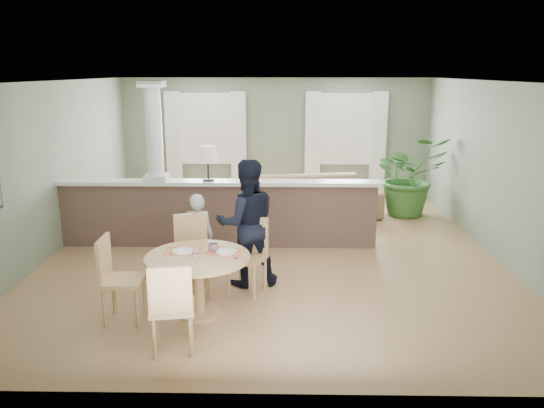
{
  "coord_description": "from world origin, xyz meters",
  "views": [
    {
      "loc": [
        0.14,
        -8.25,
        2.86
      ],
      "look_at": [
        0.01,
        -1.0,
        1.03
      ],
      "focal_mm": 35.0,
      "sensor_mm": 36.0,
      "label": 1
    }
  ],
  "objects_px": {
    "dining_table": "(198,268)",
    "chair_side": "(116,275)",
    "chair_far_boy": "(192,249)",
    "chair_near": "(172,304)",
    "chair_far_man": "(249,251)",
    "child_person": "(198,236)",
    "sofa": "(310,197)",
    "houseplant": "(409,176)",
    "man_person": "(247,223)"
  },
  "relations": [
    {
      "from": "dining_table",
      "to": "chair_far_man",
      "type": "xyz_separation_m",
      "value": [
        0.56,
        0.73,
        -0.05
      ]
    },
    {
      "from": "chair_far_man",
      "to": "chair_near",
      "type": "distance_m",
      "value": 1.79
    },
    {
      "from": "chair_far_boy",
      "to": "chair_far_man",
      "type": "bearing_deg",
      "value": -16.93
    },
    {
      "from": "chair_near",
      "to": "man_person",
      "type": "distance_m",
      "value": 2.02
    },
    {
      "from": "chair_far_boy",
      "to": "child_person",
      "type": "distance_m",
      "value": 0.41
    },
    {
      "from": "sofa",
      "to": "chair_side",
      "type": "height_order",
      "value": "chair_side"
    },
    {
      "from": "man_person",
      "to": "sofa",
      "type": "bearing_deg",
      "value": -120.3
    },
    {
      "from": "dining_table",
      "to": "child_person",
      "type": "bearing_deg",
      "value": 99.35
    },
    {
      "from": "houseplant",
      "to": "man_person",
      "type": "xyz_separation_m",
      "value": [
        -3.02,
        -3.66,
        0.06
      ]
    },
    {
      "from": "sofa",
      "to": "chair_far_man",
      "type": "bearing_deg",
      "value": -113.9
    },
    {
      "from": "chair_near",
      "to": "chair_side",
      "type": "relative_size",
      "value": 0.98
    },
    {
      "from": "chair_far_boy",
      "to": "chair_side",
      "type": "distance_m",
      "value": 1.17
    },
    {
      "from": "chair_side",
      "to": "man_person",
      "type": "relative_size",
      "value": 0.59
    },
    {
      "from": "chair_far_man",
      "to": "chair_near",
      "type": "height_order",
      "value": "chair_near"
    },
    {
      "from": "houseplant",
      "to": "chair_side",
      "type": "bearing_deg",
      "value": -132.95
    },
    {
      "from": "sofa",
      "to": "houseplant",
      "type": "distance_m",
      "value": 2.04
    },
    {
      "from": "chair_far_man",
      "to": "chair_side",
      "type": "height_order",
      "value": "chair_side"
    },
    {
      "from": "chair_far_boy",
      "to": "man_person",
      "type": "relative_size",
      "value": 0.59
    },
    {
      "from": "sofa",
      "to": "chair_side",
      "type": "bearing_deg",
      "value": -127.18
    },
    {
      "from": "chair_far_boy",
      "to": "man_person",
      "type": "bearing_deg",
      "value": 0.99
    },
    {
      "from": "dining_table",
      "to": "chair_far_boy",
      "type": "distance_m",
      "value": 0.77
    },
    {
      "from": "sofa",
      "to": "chair_far_man",
      "type": "distance_m",
      "value": 3.83
    },
    {
      "from": "child_person",
      "to": "chair_far_man",
      "type": "bearing_deg",
      "value": 144.66
    },
    {
      "from": "chair_far_man",
      "to": "child_person",
      "type": "height_order",
      "value": "child_person"
    },
    {
      "from": "chair_far_boy",
      "to": "child_person",
      "type": "xyz_separation_m",
      "value": [
        0.01,
        0.41,
        0.05
      ]
    },
    {
      "from": "dining_table",
      "to": "chair_side",
      "type": "relative_size",
      "value": 1.21
    },
    {
      "from": "chair_near",
      "to": "dining_table",
      "type": "bearing_deg",
      "value": -107.41
    },
    {
      "from": "child_person",
      "to": "chair_far_boy",
      "type": "bearing_deg",
      "value": 83.24
    },
    {
      "from": "dining_table",
      "to": "chair_far_man",
      "type": "relative_size",
      "value": 1.24
    },
    {
      "from": "chair_far_man",
      "to": "chair_side",
      "type": "bearing_deg",
      "value": -127.49
    },
    {
      "from": "chair_far_boy",
      "to": "chair_near",
      "type": "bearing_deg",
      "value": -103.49
    },
    {
      "from": "chair_far_man",
      "to": "houseplant",
      "type": "bearing_deg",
      "value": 73.72
    },
    {
      "from": "chair_side",
      "to": "dining_table",
      "type": "bearing_deg",
      "value": -80.76
    },
    {
      "from": "chair_far_boy",
      "to": "sofa",
      "type": "bearing_deg",
      "value": 48.89
    },
    {
      "from": "sofa",
      "to": "dining_table",
      "type": "relative_size",
      "value": 2.21
    },
    {
      "from": "houseplant",
      "to": "dining_table",
      "type": "distance_m",
      "value": 5.82
    },
    {
      "from": "sofa",
      "to": "dining_table",
      "type": "bearing_deg",
      "value": -118.18
    },
    {
      "from": "chair_far_man",
      "to": "child_person",
      "type": "bearing_deg",
      "value": 171.41
    },
    {
      "from": "houseplant",
      "to": "man_person",
      "type": "relative_size",
      "value": 0.93
    },
    {
      "from": "child_person",
      "to": "man_person",
      "type": "distance_m",
      "value": 0.78
    },
    {
      "from": "sofa",
      "to": "chair_far_man",
      "type": "relative_size",
      "value": 2.76
    },
    {
      "from": "man_person",
      "to": "chair_far_boy",
      "type": "bearing_deg",
      "value": 3.01
    },
    {
      "from": "sofa",
      "to": "chair_side",
      "type": "distance_m",
      "value": 5.23
    },
    {
      "from": "dining_table",
      "to": "man_person",
      "type": "distance_m",
      "value": 1.12
    },
    {
      "from": "chair_near",
      "to": "child_person",
      "type": "bearing_deg",
      "value": -97.61
    },
    {
      "from": "chair_near",
      "to": "man_person",
      "type": "bearing_deg",
      "value": -118.17
    },
    {
      "from": "dining_table",
      "to": "chair_side",
      "type": "distance_m",
      "value": 0.94
    },
    {
      "from": "chair_near",
      "to": "chair_far_boy",
      "type": "bearing_deg",
      "value": -96.93
    },
    {
      "from": "dining_table",
      "to": "chair_far_boy",
      "type": "bearing_deg",
      "value": 104.93
    },
    {
      "from": "sofa",
      "to": "chair_near",
      "type": "relative_size",
      "value": 2.73
    }
  ]
}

